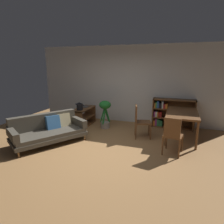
# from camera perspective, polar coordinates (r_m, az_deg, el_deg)

# --- Properties ---
(ground_plane) EXTENTS (8.16, 8.16, 0.00)m
(ground_plane) POSITION_cam_1_polar(r_m,az_deg,el_deg) (4.83, -3.45, -11.35)
(ground_plane) COLOR #9E7042
(back_wall_panel) EXTENTS (6.80, 0.10, 2.70)m
(back_wall_panel) POSITION_cam_1_polar(r_m,az_deg,el_deg) (6.97, 4.96, 8.02)
(back_wall_panel) COLOR silver
(back_wall_panel) RESTS_ON ground_plane
(fabric_couch) EXTENTS (1.73, 2.03, 0.75)m
(fabric_couch) POSITION_cam_1_polar(r_m,az_deg,el_deg) (5.48, -18.20, -4.91)
(fabric_couch) COLOR olive
(fabric_couch) RESTS_ON ground_plane
(media_console) EXTENTS (0.43, 1.06, 0.61)m
(media_console) POSITION_cam_1_polar(r_m,az_deg,el_deg) (6.75, -8.30, -1.35)
(media_console) COLOR brown
(media_console) RESTS_ON ground_plane
(open_laptop) EXTENTS (0.41, 0.33, 0.11)m
(open_laptop) POSITION_cam_1_polar(r_m,az_deg,el_deg) (6.88, -8.50, 1.81)
(open_laptop) COLOR #333338
(open_laptop) RESTS_ON media_console
(desk_speaker) EXTENTS (0.20, 0.20, 0.20)m
(desk_speaker) POSITION_cam_1_polar(r_m,az_deg,el_deg) (6.38, -9.45, 1.50)
(desk_speaker) COLOR black
(desk_speaker) RESTS_ON media_console
(potted_floor_plant) EXTENTS (0.38, 0.50, 0.91)m
(potted_floor_plant) POSITION_cam_1_polar(r_m,az_deg,el_deg) (6.31, -2.04, 0.15)
(potted_floor_plant) COLOR #9E9389
(potted_floor_plant) RESTS_ON ground_plane
(dining_table) EXTENTS (0.83, 1.47, 0.77)m
(dining_table) POSITION_cam_1_polar(r_m,az_deg,el_deg) (5.71, 19.91, -0.77)
(dining_table) COLOR brown
(dining_table) RESTS_ON ground_plane
(dining_chair_near) EXTENTS (0.47, 0.49, 0.91)m
(dining_chair_near) POSITION_cam_1_polar(r_m,az_deg,el_deg) (4.66, 17.42, -6.16)
(dining_chair_near) COLOR brown
(dining_chair_near) RESTS_ON ground_plane
(dining_chair_far) EXTENTS (0.53, 0.50, 0.95)m
(dining_chair_far) POSITION_cam_1_polar(r_m,az_deg,el_deg) (5.55, 8.28, -2.33)
(dining_chair_far) COLOR brown
(dining_chair_far) RESTS_ON ground_plane
(bookshelf) EXTENTS (1.34, 0.34, 0.96)m
(bookshelf) POSITION_cam_1_polar(r_m,az_deg,el_deg) (6.72, 16.71, -0.29)
(bookshelf) COLOR brown
(bookshelf) RESTS_ON ground_plane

